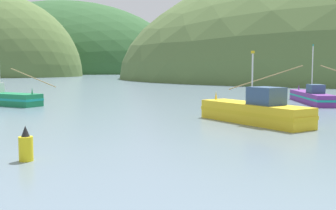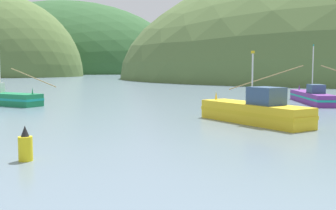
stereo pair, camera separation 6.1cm
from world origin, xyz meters
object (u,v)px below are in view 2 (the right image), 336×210
Objects in this scene: fishing_boat_yellow at (255,111)px; fishing_boat_purple at (311,97)px; fishing_boat_green at (2,98)px; channel_buoy at (25,146)px.

fishing_boat_purple reaches higher than fishing_boat_yellow.
fishing_boat_yellow is 19.99m from fishing_boat_purple.
fishing_boat_yellow is at bearing -1.88° from fishing_boat_green.
fishing_boat_green reaches higher than fishing_boat_yellow.
fishing_boat_yellow is 18.03m from channel_buoy.
channel_buoy is at bearing 101.39° from fishing_boat_yellow.
fishing_boat_green is 29.85m from channel_buoy.
fishing_boat_purple is 37.67m from channel_buoy.
fishing_boat_green is 35.25m from fishing_boat_purple.
fishing_boat_yellow is 0.48× the size of fishing_boat_purple.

